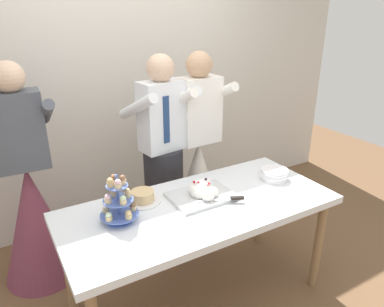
# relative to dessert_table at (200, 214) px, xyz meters

# --- Properties ---
(ground_plane) EXTENTS (8.00, 8.00, 0.00)m
(ground_plane) POSITION_rel_dessert_table_xyz_m (0.00, 0.00, -0.70)
(ground_plane) COLOR brown
(rear_wall) EXTENTS (5.20, 0.10, 2.90)m
(rear_wall) POSITION_rel_dessert_table_xyz_m (0.00, 1.43, 0.75)
(rear_wall) COLOR beige
(rear_wall) RESTS_ON ground_plane
(dessert_table) EXTENTS (1.80, 0.80, 0.78)m
(dessert_table) POSITION_rel_dessert_table_xyz_m (0.00, 0.00, 0.00)
(dessert_table) COLOR silver
(dessert_table) RESTS_ON ground_plane
(cupcake_stand) EXTENTS (0.23, 0.23, 0.31)m
(cupcake_stand) POSITION_rel_dessert_table_xyz_m (-0.52, 0.08, 0.20)
(cupcake_stand) COLOR #4C66B2
(cupcake_stand) RESTS_ON dessert_table
(main_cake_tray) EXTENTS (0.42, 0.36, 0.13)m
(main_cake_tray) POSITION_rel_dessert_table_xyz_m (0.06, 0.07, 0.12)
(main_cake_tray) COLOR silver
(main_cake_tray) RESTS_ON dessert_table
(plate_stack) EXTENTS (0.21, 0.21, 0.08)m
(plate_stack) POSITION_rel_dessert_table_xyz_m (0.68, 0.04, 0.11)
(plate_stack) COLOR white
(plate_stack) RESTS_ON dessert_table
(round_cake) EXTENTS (0.24, 0.24, 0.08)m
(round_cake) POSITION_rel_dessert_table_xyz_m (-0.31, 0.22, 0.11)
(round_cake) COLOR white
(round_cake) RESTS_ON dessert_table
(person_groom) EXTENTS (0.52, 0.54, 1.66)m
(person_groom) POSITION_rel_dessert_table_xyz_m (0.07, 0.68, 0.05)
(person_groom) COLOR #232328
(person_groom) RESTS_ON ground_plane
(person_bride) EXTENTS (0.56, 0.56, 1.66)m
(person_bride) POSITION_rel_dessert_table_xyz_m (0.40, 0.68, -0.12)
(person_bride) COLOR white
(person_bride) RESTS_ON ground_plane
(person_guest) EXTENTS (0.56, 0.56, 1.66)m
(person_guest) POSITION_rel_dessert_table_xyz_m (-0.93, 0.84, -0.12)
(person_guest) COLOR brown
(person_guest) RESTS_ON ground_plane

